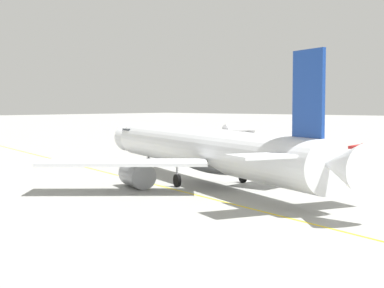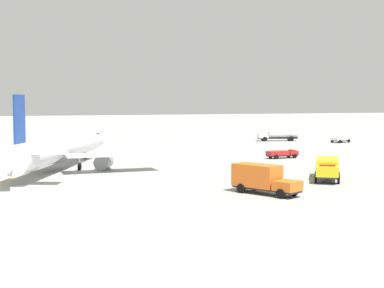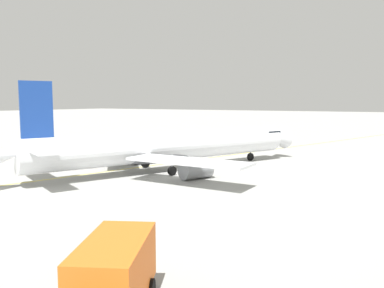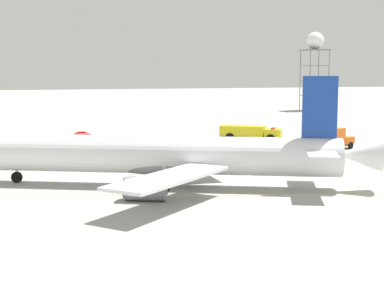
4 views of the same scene
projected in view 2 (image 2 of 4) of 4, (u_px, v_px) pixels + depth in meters
ground_plane at (88, 171)px, 79.18m from camera, size 600.00×600.00×0.00m
airliner_main at (60, 149)px, 80.98m from camera, size 27.97×39.79×10.59m
fire_tender_truck at (327, 167)px, 70.47m from camera, size 7.43×9.42×2.50m
pushback_tug_truck at (341, 139)px, 132.50m from camera, size 5.50×3.67×1.30m
fuel_tanker_truck at (279, 134)px, 137.84m from camera, size 10.04×4.91×2.87m
catering_truck_truck at (262, 178)px, 59.57m from camera, size 5.56×7.90×3.10m
ops_pickup_truck at (282, 154)px, 96.43m from camera, size 5.77×2.50×1.41m
taxiway_centreline at (21, 174)px, 75.85m from camera, size 52.82×171.76×0.01m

